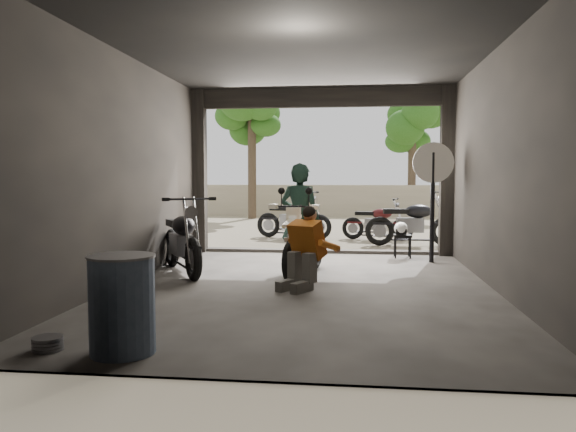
% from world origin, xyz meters
% --- Properties ---
extents(ground, '(80.00, 80.00, 0.00)m').
position_xyz_m(ground, '(0.00, 0.00, 0.00)').
color(ground, '#7A6D56').
rests_on(ground, ground).
extents(garage, '(7.00, 7.13, 3.20)m').
position_xyz_m(garage, '(0.00, 0.55, 1.28)').
color(garage, '#2D2B28').
rests_on(garage, ground).
extents(boundary_wall, '(18.00, 0.30, 1.20)m').
position_xyz_m(boundary_wall, '(0.00, 14.00, 0.60)').
color(boundary_wall, gray).
rests_on(boundary_wall, ground).
extents(tree_left, '(2.20, 2.20, 5.60)m').
position_xyz_m(tree_left, '(-3.00, 12.50, 3.99)').
color(tree_left, '#382B1E').
rests_on(tree_left, ground).
extents(tree_right, '(2.20, 2.20, 5.00)m').
position_xyz_m(tree_right, '(2.80, 14.00, 3.56)').
color(tree_right, '#382B1E').
rests_on(tree_right, ground).
extents(main_bike, '(1.01, 1.79, 1.12)m').
position_xyz_m(main_bike, '(-0.09, 0.99, 0.56)').
color(main_bike, white).
rests_on(main_bike, ground).
extents(left_bike, '(1.55, 1.91, 1.21)m').
position_xyz_m(left_bike, '(-2.00, 0.95, 0.60)').
color(left_bike, black).
rests_on(left_bike, ground).
extents(outside_bike_a, '(1.84, 1.16, 1.15)m').
position_xyz_m(outside_bike_a, '(-0.81, 6.14, 0.58)').
color(outside_bike_a, black).
rests_on(outside_bike_a, ground).
extents(outside_bike_b, '(1.58, 0.93, 1.00)m').
position_xyz_m(outside_bike_b, '(1.21, 6.00, 0.50)').
color(outside_bike_b, '#421011').
rests_on(outside_bike_b, ground).
extents(outside_bike_c, '(1.81, 0.83, 1.20)m').
position_xyz_m(outside_bike_c, '(1.92, 4.95, 0.60)').
color(outside_bike_c, black).
rests_on(outside_bike_c, ground).
extents(rider, '(0.71, 0.55, 1.72)m').
position_xyz_m(rider, '(-0.17, 1.12, 0.86)').
color(rider, '#162C24').
rests_on(rider, ground).
extents(mechanic, '(0.84, 0.92, 1.08)m').
position_xyz_m(mechanic, '(-0.02, -0.12, 0.54)').
color(mechanic, '#C16519').
rests_on(mechanic, ground).
extents(stool, '(0.32, 0.32, 0.44)m').
position_xyz_m(stool, '(1.55, 3.00, 0.37)').
color(stool, black).
rests_on(stool, ground).
extents(helmet, '(0.30, 0.31, 0.24)m').
position_xyz_m(helmet, '(1.51, 2.96, 0.56)').
color(helmet, white).
rests_on(helmet, stool).
extents(oil_drum, '(0.55, 0.55, 0.84)m').
position_xyz_m(oil_drum, '(-1.27, -3.00, 0.42)').
color(oil_drum, '#40526C').
rests_on(oil_drum, ground).
extents(sign_post, '(0.70, 0.08, 2.10)m').
position_xyz_m(sign_post, '(2.00, 2.46, 1.39)').
color(sign_post, black).
rests_on(sign_post, ground).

